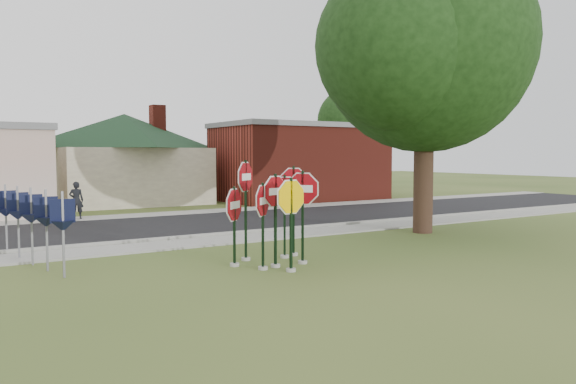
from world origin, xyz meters
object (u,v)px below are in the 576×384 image
stop_sign_yellow (291,211)px  stop_sign_left (263,214)px  pedestrian (76,200)px  stop_sign_center (275,207)px  oak_tree (426,45)px

stop_sign_yellow → stop_sign_left: bearing=129.9°
stop_sign_yellow → pedestrian: 14.04m
stop_sign_center → stop_sign_yellow: size_ratio=1.03×
stop_sign_center → oak_tree: size_ratio=0.22×
stop_sign_center → stop_sign_left: (-0.42, -0.10, -0.16)m
stop_sign_yellow → oak_tree: oak_tree is taller
stop_sign_yellow → pedestrian: size_ratio=1.49×
pedestrian → stop_sign_yellow: bearing=116.1°
stop_sign_left → pedestrian: 13.42m
pedestrian → stop_sign_left: bearing=114.5°
oak_tree → pedestrian: oak_tree is taller
oak_tree → stop_sign_yellow: bearing=-157.4°
stop_sign_left → oak_tree: 10.11m
stop_sign_yellow → pedestrian: bearing=98.9°
oak_tree → stop_sign_center: bearing=-161.8°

